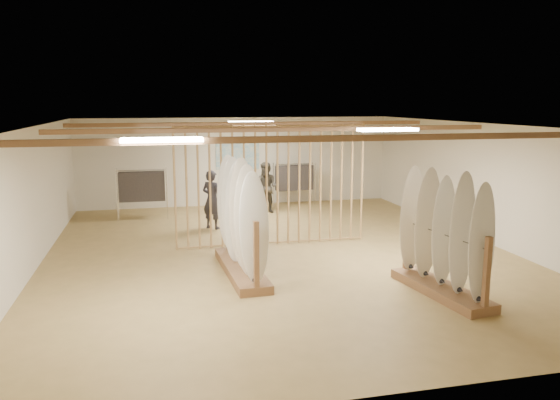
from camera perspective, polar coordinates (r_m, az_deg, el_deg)
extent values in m
plane|color=tan|center=(12.06, 0.00, -5.62)|extent=(12.00, 12.00, 0.00)
plane|color=gray|center=(11.61, 0.00, 7.79)|extent=(12.00, 12.00, 0.00)
plane|color=silver|center=(17.60, -4.45, 4.03)|extent=(12.00, 0.00, 12.00)
plane|color=silver|center=(6.22, 12.79, -7.81)|extent=(12.00, 0.00, 12.00)
plane|color=silver|center=(11.70, -24.59, -0.03)|extent=(0.00, 12.00, 12.00)
plane|color=silver|center=(13.77, 20.71, 1.66)|extent=(0.00, 12.00, 12.00)
cube|color=brown|center=(11.62, 0.00, 7.40)|extent=(9.50, 6.12, 0.10)
cube|color=white|center=(11.62, 0.00, 7.49)|extent=(1.20, 0.35, 0.06)
cylinder|color=tan|center=(12.26, -10.93, 1.15)|extent=(0.05, 0.05, 2.78)
cylinder|color=tan|center=(12.27, -9.73, 1.20)|extent=(0.05, 0.05, 2.78)
cylinder|color=tan|center=(12.29, -8.52, 1.25)|extent=(0.05, 0.05, 2.78)
cylinder|color=tan|center=(12.31, -7.32, 1.29)|extent=(0.05, 0.05, 2.78)
cylinder|color=tan|center=(12.34, -6.13, 1.34)|extent=(0.05, 0.05, 2.78)
cylinder|color=tan|center=(12.37, -4.94, 1.38)|extent=(0.05, 0.05, 2.78)
cylinder|color=tan|center=(12.41, -3.75, 1.43)|extent=(0.05, 0.05, 2.78)
cylinder|color=tan|center=(12.45, -2.58, 1.47)|extent=(0.05, 0.05, 2.78)
cylinder|color=tan|center=(12.50, -1.41, 1.51)|extent=(0.05, 0.05, 2.78)
cylinder|color=tan|center=(12.56, -0.25, 1.56)|extent=(0.05, 0.05, 2.78)
cylinder|color=tan|center=(12.62, 0.89, 1.60)|extent=(0.05, 0.05, 2.78)
cylinder|color=tan|center=(12.68, 2.03, 1.64)|extent=(0.05, 0.05, 2.78)
cylinder|color=tan|center=(12.75, 3.15, 1.67)|extent=(0.05, 0.05, 2.78)
cylinder|color=tan|center=(12.83, 4.26, 1.71)|extent=(0.05, 0.05, 2.78)
cylinder|color=tan|center=(12.90, 5.36, 1.75)|extent=(0.05, 0.05, 2.78)
cylinder|color=tan|center=(12.99, 6.44, 1.78)|extent=(0.05, 0.05, 2.78)
cylinder|color=tan|center=(13.08, 7.51, 1.82)|extent=(0.05, 0.05, 2.78)
cylinder|color=tan|center=(13.17, 8.57, 1.85)|extent=(0.05, 0.05, 2.78)
cube|color=teal|center=(17.56, -4.45, 4.68)|extent=(1.40, 0.03, 0.90)
cube|color=brown|center=(10.73, -4.08, -7.22)|extent=(0.72, 2.75, 0.16)
cylinder|color=black|center=(10.47, -4.15, -1.91)|extent=(0.13, 2.67, 0.01)
ellipsoid|color=white|center=(9.34, -2.72, -2.87)|extent=(0.53, 0.09, 2.03)
ellipsoid|color=silver|center=(9.78, -3.33, -2.27)|extent=(0.53, 0.09, 2.03)
ellipsoid|color=silver|center=(10.23, -3.89, -1.73)|extent=(0.53, 0.09, 2.03)
ellipsoid|color=white|center=(10.67, -4.40, -1.23)|extent=(0.53, 0.09, 2.03)
ellipsoid|color=white|center=(11.12, -4.87, -0.77)|extent=(0.53, 0.09, 2.03)
ellipsoid|color=white|center=(11.57, -5.31, -0.34)|extent=(0.53, 0.09, 2.03)
cube|color=brown|center=(9.99, 16.44, -8.98)|extent=(0.90, 2.30, 0.16)
cylinder|color=black|center=(9.72, 16.73, -3.48)|extent=(0.32, 2.17, 0.01)
ellipsoid|color=white|center=(9.02, 20.34, -4.22)|extent=(0.52, 0.14, 1.97)
ellipsoid|color=white|center=(9.36, 18.48, -3.60)|extent=(0.52, 0.14, 1.97)
ellipsoid|color=white|center=(9.70, 16.75, -3.02)|extent=(0.52, 0.14, 1.97)
ellipsoid|color=silver|center=(10.06, 15.15, -2.48)|extent=(0.52, 0.14, 1.97)
ellipsoid|color=silver|center=(10.42, 13.66, -1.97)|extent=(0.52, 0.14, 1.97)
cylinder|color=silver|center=(15.77, -14.30, 3.04)|extent=(1.36, 0.05, 0.03)
cube|color=black|center=(15.83, -14.23, 1.39)|extent=(1.27, 0.36, 0.82)
cylinder|color=silver|center=(15.87, -14.19, 0.61)|extent=(0.03, 0.03, 1.45)
cylinder|color=silver|center=(17.37, 1.51, 3.79)|extent=(1.29, 0.19, 0.03)
cube|color=black|center=(17.43, 1.50, 2.35)|extent=(1.23, 0.47, 0.79)
cylinder|color=silver|center=(17.46, 1.50, 1.67)|extent=(0.03, 0.03, 1.39)
imported|color=#292830|center=(14.34, -7.14, 0.45)|extent=(0.77, 0.75, 1.76)
imported|color=#302C25|center=(16.29, -1.39, 1.65)|extent=(1.05, 0.98, 1.73)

